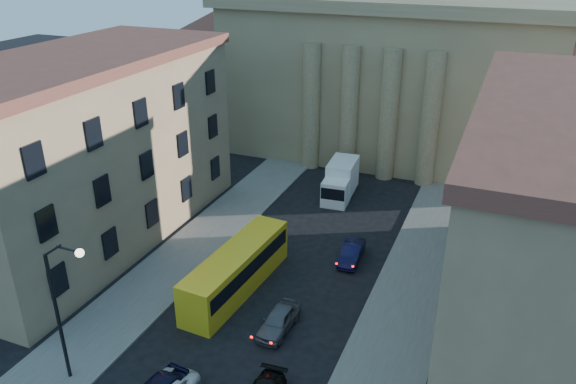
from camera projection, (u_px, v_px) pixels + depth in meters
name	position (u px, v px, depth m)	size (l,w,h in m)	color
sidewalk_left	(158.00, 280.00, 40.07)	(5.00, 60.00, 0.15)	#605E58
sidewalk_right	(393.00, 339.00, 34.21)	(5.00, 60.00, 0.15)	#605E58
church	(400.00, 38.00, 63.75)	(68.02, 28.76, 36.60)	#877153
building_left	(86.00, 150.00, 43.30)	(11.60, 26.60, 14.70)	#A0815E
building_right	(568.00, 229.00, 31.59)	(11.60, 26.60, 14.70)	#A0815E
street_lamp	(62.00, 302.00, 28.96)	(2.62, 0.44, 8.83)	black
car_right_far	(279.00, 320.00, 34.90)	(1.65, 4.09, 1.39)	#535459
car_right_distant	(352.00, 253.00, 42.40)	(1.39, 3.98, 1.31)	black
city_bus	(237.00, 269.00, 38.56)	(3.18, 10.95, 3.05)	yellow
box_truck	(340.00, 181.00, 52.56)	(2.75, 6.09, 3.26)	white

